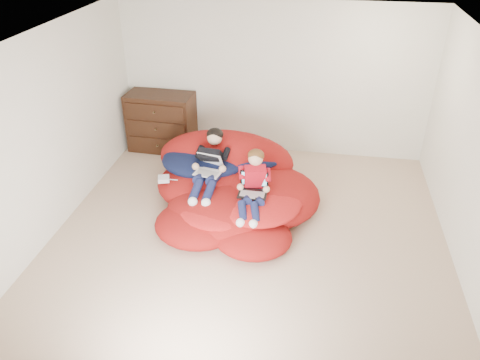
# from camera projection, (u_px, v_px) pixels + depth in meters

# --- Properties ---
(room_shell) EXTENTS (5.10, 5.10, 2.77)m
(room_shell) POSITION_uv_depth(u_px,v_px,m) (249.00, 221.00, 5.96)
(room_shell) COLOR tan
(room_shell) RESTS_ON ground
(dresser) EXTENTS (1.13, 0.64, 1.00)m
(dresser) POSITION_uv_depth(u_px,v_px,m) (162.00, 122.00, 7.96)
(dresser) COLOR black
(dresser) RESTS_ON ground
(beanbag_pile) EXTENTS (2.45, 2.34, 0.93)m
(beanbag_pile) POSITION_uv_depth(u_px,v_px,m) (230.00, 188.00, 6.55)
(beanbag_pile) COLOR #A01412
(beanbag_pile) RESTS_ON ground
(cream_pillow) EXTENTS (0.46, 0.29, 0.29)m
(cream_pillow) POSITION_uv_depth(u_px,v_px,m) (202.00, 140.00, 7.07)
(cream_pillow) COLOR white
(cream_pillow) RESTS_ON beanbag_pile
(older_boy) EXTENTS (0.35, 1.16, 0.65)m
(older_boy) POSITION_uv_depth(u_px,v_px,m) (210.00, 161.00, 6.41)
(older_boy) COLOR black
(older_boy) RESTS_ON beanbag_pile
(younger_boy) EXTENTS (0.36, 0.88, 0.70)m
(younger_boy) POSITION_uv_depth(u_px,v_px,m) (253.00, 183.00, 5.98)
(younger_boy) COLOR #B7101E
(younger_boy) RESTS_ON beanbag_pile
(laptop_white) EXTENTS (0.38, 0.43, 0.23)m
(laptop_white) POSITION_uv_depth(u_px,v_px,m) (209.00, 167.00, 6.35)
(laptop_white) COLOR silver
(laptop_white) RESTS_ON older_boy
(laptop_black) EXTENTS (0.37, 0.32, 0.27)m
(laptop_black) POSITION_uv_depth(u_px,v_px,m) (253.00, 187.00, 6.01)
(laptop_black) COLOR black
(laptop_black) RESTS_ON younger_boy
(power_adapter) EXTENTS (0.19, 0.19, 0.06)m
(power_adapter) POSITION_uv_depth(u_px,v_px,m) (164.00, 179.00, 6.48)
(power_adapter) COLOR silver
(power_adapter) RESTS_ON beanbag_pile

